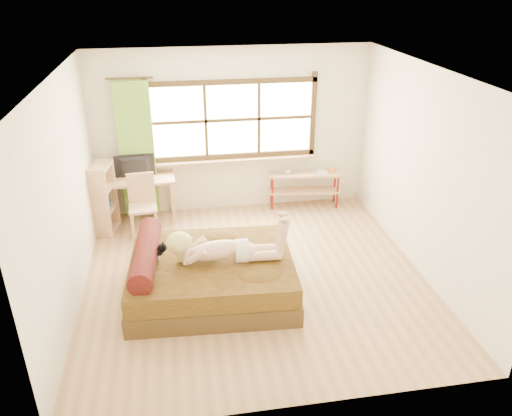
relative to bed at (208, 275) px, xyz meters
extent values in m
plane|color=#9E754C|center=(0.64, 0.27, -0.28)|extent=(4.50, 4.50, 0.00)
plane|color=white|center=(0.64, 0.27, 2.42)|extent=(4.50, 4.50, 0.00)
plane|color=silver|center=(0.64, 2.52, 1.07)|extent=(4.50, 0.00, 4.50)
plane|color=silver|center=(0.64, -1.98, 1.07)|extent=(4.50, 0.00, 4.50)
plane|color=silver|center=(-1.61, 0.27, 1.07)|extent=(0.00, 4.50, 4.50)
plane|color=silver|center=(2.89, 0.27, 1.07)|extent=(0.00, 4.50, 4.50)
cube|color=#FFEDBF|center=(0.64, 2.52, 1.27)|extent=(2.60, 0.01, 1.30)
cube|color=tan|center=(0.64, 2.44, 0.60)|extent=(2.80, 0.16, 0.04)
cube|color=#4F8624|center=(-0.91, 2.40, 0.87)|extent=(0.55, 0.10, 2.20)
cube|color=#372710|center=(0.05, 0.00, -0.15)|extent=(2.14, 1.75, 0.26)
cube|color=#34260B|center=(0.05, 0.00, 0.11)|extent=(2.09, 1.72, 0.26)
cylinder|color=black|center=(-0.74, 0.04, 0.36)|extent=(0.37, 1.40, 0.29)
cube|color=tan|center=(-0.96, 2.22, 0.45)|extent=(1.23, 0.62, 0.04)
cube|color=tan|center=(-1.49, 1.97, 0.08)|extent=(0.05, 0.05, 0.72)
cube|color=tan|center=(-0.40, 2.04, 0.08)|extent=(0.05, 0.05, 0.72)
cube|color=tan|center=(-1.52, 2.41, 0.08)|extent=(0.05, 0.05, 0.72)
cube|color=tan|center=(-0.42, 2.48, 0.08)|extent=(0.05, 0.05, 0.72)
imported|color=black|center=(-0.96, 2.27, 0.65)|extent=(0.63, 0.12, 0.36)
cube|color=tan|center=(-0.86, 1.77, 0.16)|extent=(0.44, 0.44, 0.04)
cube|color=tan|center=(-0.87, 1.96, 0.42)|extent=(0.42, 0.07, 0.48)
cube|color=tan|center=(-1.03, 1.58, -0.07)|extent=(0.04, 0.04, 0.42)
cube|color=tan|center=(-0.67, 1.61, -0.07)|extent=(0.04, 0.04, 0.42)
cube|color=tan|center=(-1.05, 1.94, -0.07)|extent=(0.04, 0.04, 0.42)
cube|color=tan|center=(-0.69, 1.97, -0.07)|extent=(0.04, 0.04, 0.42)
cube|color=tan|center=(1.85, 2.34, 0.31)|extent=(1.25, 0.45, 0.04)
cube|color=tan|center=(1.85, 2.34, 0.01)|extent=(1.25, 0.45, 0.03)
cylinder|color=maroon|center=(1.28, 2.29, 0.03)|extent=(0.04, 0.04, 0.61)
cylinder|color=maroon|center=(2.39, 2.16, 0.03)|extent=(0.04, 0.04, 0.61)
cylinder|color=maroon|center=(1.30, 2.53, 0.03)|extent=(0.04, 0.04, 0.61)
cylinder|color=maroon|center=(2.42, 2.40, 0.03)|extent=(0.04, 0.04, 0.61)
cube|color=#CA7A32|center=(2.30, 2.29, 0.37)|extent=(0.11, 0.11, 0.08)
imported|color=gray|center=(1.55, 2.34, 0.38)|extent=(0.12, 0.12, 0.09)
imported|color=gray|center=(2.05, 2.34, 0.34)|extent=(0.21, 0.27, 0.02)
cube|color=tan|center=(-1.44, 1.94, -0.23)|extent=(0.35, 0.49, 0.03)
cube|color=tan|center=(-1.44, 1.94, 0.11)|extent=(0.35, 0.49, 0.03)
cube|color=tan|center=(-1.44, 1.94, 0.46)|extent=(0.35, 0.49, 0.03)
cube|color=tan|center=(-1.44, 1.94, 0.80)|extent=(0.35, 0.49, 0.03)
cube|color=tan|center=(-1.48, 1.72, 0.29)|extent=(0.27, 0.07, 1.11)
cube|color=tan|center=(-1.40, 2.16, 0.29)|extent=(0.27, 0.07, 1.11)
camera|label=1|loc=(-0.28, -5.32, 3.49)|focal=35.00mm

